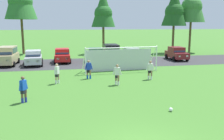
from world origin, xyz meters
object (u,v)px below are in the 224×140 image
Objects in this scene: player_defender_far at (89,69)px; parked_car_slot_end at (177,53)px; player_midfield_center at (117,75)px; parked_car_slot_far_right at (131,54)px; player_winger_left at (150,70)px; parked_car_slot_center_right at (96,55)px; parked_car_slot_left at (7,56)px; soccer_goal at (120,58)px; player_striker_near at (23,89)px; soccer_ball at (171,109)px; parked_car_slot_center at (62,55)px; parked_car_slot_right at (111,53)px; player_winger_right at (57,74)px; parked_car_slot_center_left at (34,58)px.

parked_car_slot_end is at bearing 36.39° from player_defender_far.
parked_car_slot_far_right is (4.63, 12.32, 0.05)m from player_midfield_center.
player_winger_left is 11.76m from parked_car_slot_center_right.
parked_car_slot_left reaches higher than parked_car_slot_end.
soccer_goal is 4.59× the size of player_striker_near.
soccer_ball is 21.92m from parked_car_slot_left.
parked_car_slot_left is 6.34m from parked_car_slot_center.
soccer_ball is at bearing -91.30° from parked_car_slot_right.
player_midfield_center is at bearing -105.27° from soccer_goal.
soccer_ball is 12.28m from soccer_goal.
soccer_goal is (-0.00, 12.23, 1.18)m from soccer_ball.
player_winger_left reaches higher than soccer_ball.
player_midfield_center is (-1.58, 6.46, 0.71)m from soccer_ball.
parked_car_slot_center_right is 4.63m from parked_car_slot_far_right.
soccer_ball is at bearing -73.47° from parked_car_slot_center.
parked_car_slot_left reaches higher than player_defender_far.
parked_car_slot_left reaches higher than player_winger_left.
parked_car_slot_right reaches higher than player_striker_near.
parked_car_slot_far_right is (2.62, -0.29, -0.24)m from parked_car_slot_right.
player_winger_right is at bearing -153.39° from player_defender_far.
parked_car_slot_right is (0.44, 6.85, -0.18)m from soccer_goal.
parked_car_slot_center_right is 1.01× the size of parked_car_slot_end.
player_winger_right is 0.39× the size of parked_car_slot_center.
parked_car_slot_center is at bearing 128.95° from soccer_goal.
player_defender_far is 0.39× the size of parked_car_slot_center.
parked_car_slot_center is (-2.22, 10.14, 0.05)m from player_defender_far.
player_striker_near is 1.00× the size of player_defender_far.
player_striker_near and player_winger_left have the same top height.
parked_car_slot_far_right is 1.00× the size of parked_car_slot_end.
player_midfield_center is 13.51m from parked_car_slot_center.
soccer_ball is 0.05× the size of parked_car_slot_end.
player_defender_far is 12.48m from parked_car_slot_left.
player_winger_right is at bearing -61.08° from parked_car_slot_left.
player_winger_left is (1.64, 7.83, 0.71)m from soccer_ball.
player_winger_right is 0.38× the size of parked_car_slot_center_left.
parked_car_slot_center reaches higher than soccer_ball.
parked_car_slot_right is 2.64m from parked_car_slot_far_right.
parked_car_slot_center_right is at bearing -2.35° from parked_car_slot_center.
parked_car_slot_right is at bearing 86.35° from soccer_goal.
player_winger_left is 11.32m from parked_car_slot_right.
parked_car_slot_center_left is (-7.44, 11.29, 0.05)m from player_midfield_center.
parked_car_slot_far_right is (8.79, -0.53, 0.00)m from parked_car_slot_center.
player_defender_far is at bearing -111.74° from parked_car_slot_right.
player_midfield_center is 3.33m from player_defender_far.
player_winger_left is 0.38× the size of parked_car_slot_center_left.
parked_car_slot_end is (10.84, -0.55, 0.00)m from parked_car_slot_center_right.
parked_car_slot_center is at bearing 8.99° from parked_car_slot_left.
player_winger_left is 0.38× the size of parked_car_slot_center_right.
parked_car_slot_far_right is (4.62, -0.36, 0.00)m from parked_car_slot_center_right.
parked_car_slot_left is 12.45m from parked_car_slot_right.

